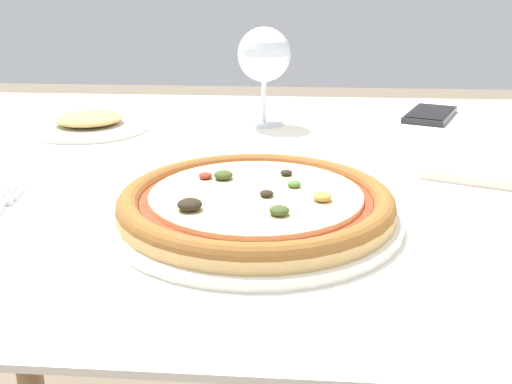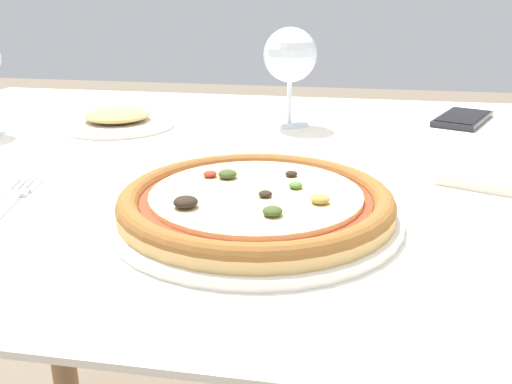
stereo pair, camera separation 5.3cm
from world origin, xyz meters
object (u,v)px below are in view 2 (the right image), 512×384
(fork, at_px, (8,202))
(cell_phone, at_px, (463,118))
(dining_table, at_px, (244,221))
(side_plate, at_px, (118,120))
(wine_glass_far_right, at_px, (290,57))
(pizza_plate, at_px, (256,204))

(fork, xyz_separation_m, cell_phone, (0.54, 0.50, 0.00))
(dining_table, bearing_deg, cell_phone, 40.19)
(dining_table, distance_m, side_plate, 0.30)
(dining_table, height_order, cell_phone, cell_phone)
(fork, xyz_separation_m, side_plate, (-0.03, 0.36, 0.01))
(fork, relative_size, wine_glass_far_right, 1.07)
(dining_table, relative_size, side_plate, 6.96)
(wine_glass_far_right, bearing_deg, fork, -120.66)
(side_plate, bearing_deg, fork, -85.75)
(dining_table, xyz_separation_m, pizza_plate, (0.06, -0.21, 0.11))
(wine_glass_far_right, distance_m, side_plate, 0.30)
(cell_phone, height_order, side_plate, side_plate)
(pizza_plate, distance_m, side_plate, 0.46)
(cell_phone, bearing_deg, dining_table, -139.81)
(dining_table, height_order, wine_glass_far_right, wine_glass_far_right)
(dining_table, xyz_separation_m, cell_phone, (0.33, 0.28, 0.10))
(pizza_plate, relative_size, side_plate, 1.57)
(wine_glass_far_right, bearing_deg, cell_phone, 14.30)
(wine_glass_far_right, bearing_deg, pizza_plate, -87.45)
(pizza_plate, distance_m, cell_phone, 0.56)
(wine_glass_far_right, xyz_separation_m, cell_phone, (0.29, 0.07, -0.11))
(dining_table, xyz_separation_m, wine_glass_far_right, (0.04, 0.20, 0.20))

